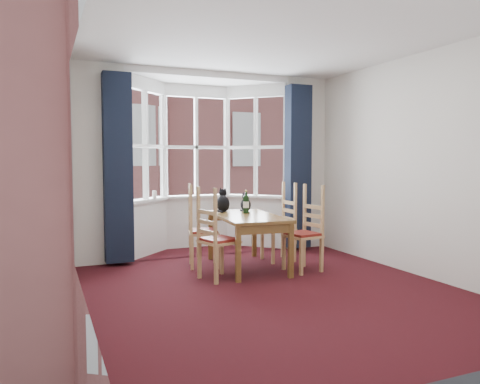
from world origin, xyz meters
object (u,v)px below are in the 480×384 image
cat_left (223,202)px  candle_tall (154,195)px  dining_table (247,221)px  chair_left_far (197,233)px  chair_left_near (213,242)px  wine_bottle (246,203)px  chair_right_far (284,228)px  cat_right (246,204)px  chair_right_near (308,235)px

cat_left → candle_tall: bearing=133.0°
dining_table → chair_left_far: 0.71m
chair_left_near → wine_bottle: size_ratio=2.84×
chair_right_far → candle_tall: candle_tall is taller
chair_left_far → chair_right_far: size_ratio=1.00×
chair_left_near → chair_left_far: same height
chair_left_far → cat_right: (0.79, 0.15, 0.36)m
cat_right → wine_bottle: (-0.11, -0.27, 0.04)m
chair_left_far → wine_bottle: wine_bottle is taller
dining_table → chair_right_far: 0.75m
chair_right_near → chair_left_near: bearing=-179.6°
chair_right_far → chair_left_far: bearing=176.4°
chair_left_far → chair_right_near: (1.30, -0.76, 0.00)m
chair_left_near → candle_tall: 1.90m
chair_left_far → candle_tall: 1.19m
chair_left_near → chair_right_near: (1.34, 0.01, 0.00)m
chair_right_far → cat_right: (-0.51, 0.23, 0.36)m
chair_right_near → cat_right: bearing=119.4°
cat_right → dining_table: bearing=-111.1°
chair_right_far → candle_tall: bearing=145.6°
dining_table → chair_left_far: bearing=151.6°
chair_right_far → cat_left: cat_left is taller
chair_left_near → wine_bottle: bearing=41.8°
chair_left_near → chair_left_far: size_ratio=1.00×
dining_table → wine_bottle: (0.07, 0.20, 0.22)m
dining_table → chair_right_near: (0.69, -0.43, -0.17)m
chair_left_near → chair_right_far: bearing=27.2°
dining_table → cat_left: size_ratio=4.32×
candle_tall → dining_table: bearing=-55.2°
cat_left → wine_bottle: 0.38m
dining_table → chair_left_near: bearing=-145.8°
chair_right_far → wine_bottle: (-0.62, -0.04, 0.39)m
chair_left_far → cat_left: 0.62m
dining_table → cat_left: cat_left is taller
dining_table → candle_tall: (-0.96, 1.37, 0.29)m
chair_right_near → chair_right_far: 0.68m
wine_bottle → chair_left_near: bearing=-138.2°
dining_table → chair_right_far: size_ratio=1.66×
dining_table → chair_right_near: chair_right_near is taller
chair_left_far → cat_right: size_ratio=3.30×
cat_right → cat_left: bearing=173.2°
dining_table → chair_left_near: size_ratio=1.66×
wine_bottle → candle_tall: 1.56m
chair_left_near → cat_right: cat_right is taller
chair_left_far → cat_right: bearing=10.5°
chair_left_near → chair_right_near: size_ratio=1.00×
cat_left → cat_right: (0.34, -0.04, -0.03)m
dining_table → chair_right_near: size_ratio=1.66×
cat_right → chair_right_far: bearing=-24.1°
chair_right_far → cat_right: cat_right is taller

